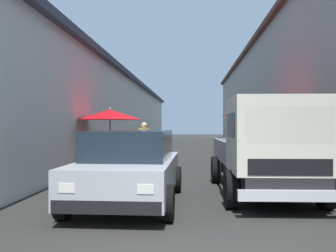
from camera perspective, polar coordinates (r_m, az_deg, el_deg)
ground at (r=17.09m, az=3.76°, el=-5.09°), size 90.00×90.00×0.00m
building_left_whitewash at (r=20.54m, az=-16.50°, el=2.02°), size 49.80×7.50×4.45m
building_right_concrete at (r=20.61m, az=24.00°, el=4.92°), size 49.80×7.50×6.54m
fruit_stall_near_right at (r=13.27m, az=14.26°, el=1.65°), size 2.77×2.77×2.37m
fruit_stall_mid_lane at (r=12.30m, az=-9.03°, el=-0.03°), size 2.14×2.14×2.14m
fruit_stall_far_right at (r=16.05m, az=12.43°, el=1.04°), size 2.18×2.18×2.44m
hatchback_car at (r=7.50m, az=-5.83°, el=-6.15°), size 3.93×1.96×1.45m
delivery_truck at (r=7.91m, az=15.26°, el=-3.63°), size 4.97×2.07×2.08m
vendor_by_crates at (r=14.23m, az=-3.66°, el=-2.24°), size 0.60×0.39×1.67m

